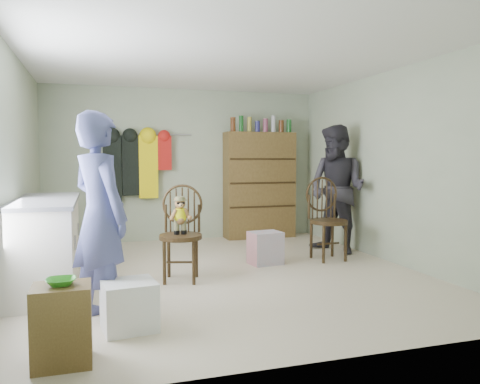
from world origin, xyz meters
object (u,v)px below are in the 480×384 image
object	(u,v)px
chair_far	(326,215)
dresser	(259,184)
chair_front	(181,225)
counter	(46,243)

from	to	relation	value
chair_far	dresser	xyz separation A→B (m)	(-0.28, 1.91, 0.32)
chair_front	chair_far	size ratio (longest dim) A/B	0.96
chair_front	dresser	xyz separation A→B (m)	(1.79, 2.41, 0.30)
chair_front	counter	bearing A→B (deg)	-167.59
counter	chair_front	distance (m)	1.42
counter	chair_far	world-z (taller)	chair_far
chair_front	chair_far	xyz separation A→B (m)	(2.06, 0.50, -0.02)
dresser	counter	bearing A→B (deg)	-144.32
counter	dresser	world-z (taller)	dresser
chair_far	dresser	distance (m)	1.96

